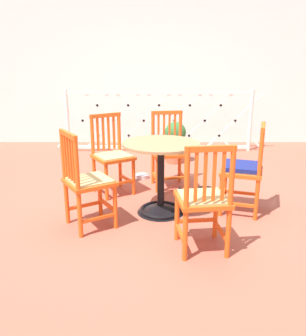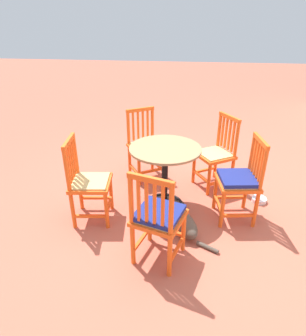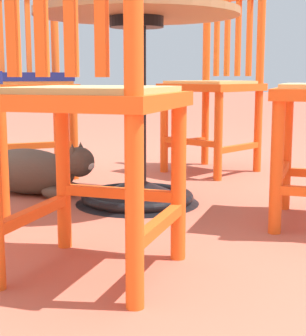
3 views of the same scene
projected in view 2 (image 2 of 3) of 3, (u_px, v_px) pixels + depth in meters
ground_plane at (169, 204)px, 3.44m from camera, size 24.00×24.00×0.00m
cafe_table at (165, 184)px, 3.28m from camera, size 0.76×0.76×0.73m
orange_chair_facing_out at (216, 154)px, 3.63m from camera, size 0.55×0.55×0.91m
orange_chair_at_corner at (145, 147)px, 3.85m from camera, size 0.55×0.55×0.91m
orange_chair_tucked_in at (88, 183)px, 3.02m from camera, size 0.45×0.45×0.91m
orange_chair_by_planter at (158, 218)px, 2.48m from camera, size 0.50×0.50×0.91m
orange_chair_near_fence at (239, 181)px, 3.02m from camera, size 0.45×0.45×0.91m
tabby_cat at (183, 222)px, 3.00m from camera, size 0.59×0.52×0.23m
pet_water_bowl at (259, 200)px, 3.48m from camera, size 0.17×0.17×0.05m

